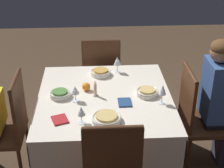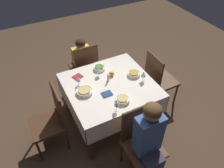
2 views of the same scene
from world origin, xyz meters
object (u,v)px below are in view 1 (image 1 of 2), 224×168
object	(u,v)px
wine_glass_west	(117,61)
orange_fruit	(86,87)
chair_north	(199,116)
person_adult_denim	(219,98)
candle_centerpiece	(95,90)
napkin_red_folded	(60,120)
napkin_spare_side	(125,102)
wine_glass_east	(81,112)
wine_glass_north	(163,90)
chair_south	(7,125)
bowl_west	(101,72)
chair_west	(101,74)
bowl_east	(106,118)
bowl_north	(147,92)
wine_glass_south	(75,91)
dining_table	(105,106)
bowl_south	(60,94)

from	to	relation	value
wine_glass_west	orange_fruit	size ratio (longest dim) A/B	2.18
chair_north	person_adult_denim	world-z (taller)	person_adult_denim
candle_centerpiece	napkin_red_folded	distance (m)	0.45
napkin_spare_side	wine_glass_east	bearing A→B (deg)	-52.99
wine_glass_north	napkin_spare_side	size ratio (longest dim) A/B	1.23
wine_glass_west	candle_centerpiece	bearing A→B (deg)	-26.30
wine_glass_east	wine_glass_west	bearing A→B (deg)	158.70
person_adult_denim	candle_centerpiece	world-z (taller)	person_adult_denim
chair_north	chair_south	world-z (taller)	same
chair_north	bowl_west	xyz separation A→B (m)	(-0.41, -0.86, 0.25)
orange_fruit	chair_north	bearing A→B (deg)	83.40
person_adult_denim	wine_glass_west	distance (m)	0.99
chair_west	napkin_spare_side	xyz separation A→B (m)	(1.00, 0.17, 0.23)
chair_north	bowl_east	bearing A→B (deg)	113.71
bowl_north	wine_glass_north	bearing A→B (deg)	35.15
chair_south	orange_fruit	xyz separation A→B (m)	(-0.16, 0.68, 0.26)
chair_west	candle_centerpiece	distance (m)	0.91
wine_glass_west	chair_north	bearing A→B (deg)	56.53
chair_south	candle_centerpiece	xyz separation A→B (m)	(-0.07, 0.76, 0.28)
napkin_red_folded	chair_south	bearing A→B (deg)	-120.47
person_adult_denim	napkin_red_folded	size ratio (longest dim) A/B	7.92
wine_glass_south	bowl_east	size ratio (longest dim) A/B	0.61
chair_west	napkin_red_folded	bearing A→B (deg)	74.10
dining_table	wine_glass_north	world-z (taller)	wine_glass_north
wine_glass_south	napkin_spare_side	xyz separation A→B (m)	(0.06, 0.40, -0.09)
chair_south	wine_glass_west	xyz separation A→B (m)	(-0.51, 0.98, 0.34)
dining_table	wine_glass_east	xyz separation A→B (m)	(0.38, -0.19, 0.19)
wine_glass_south	chair_north	bearing A→B (deg)	92.92
chair_north	bowl_south	xyz separation A→B (m)	(-0.02, -1.21, 0.25)
chair_north	chair_west	world-z (taller)	same
chair_north	person_adult_denim	size ratio (longest dim) A/B	0.78
wine_glass_north	wine_glass_south	distance (m)	0.71
orange_fruit	dining_table	bearing A→B (deg)	55.00
bowl_north	wine_glass_north	xyz separation A→B (m)	(0.14, 0.10, 0.09)
wine_glass_north	wine_glass_west	bearing A→B (deg)	-151.73
wine_glass_north	wine_glass_east	xyz separation A→B (m)	(0.24, -0.65, -0.02)
wine_glass_south	bowl_north	bearing A→B (deg)	95.65
chair_north	wine_glass_east	bearing A→B (deg)	110.18
chair_west	wine_glass_west	xyz separation A→B (m)	(0.42, 0.15, 0.34)
chair_north	bowl_north	world-z (taller)	chair_north
bowl_east	napkin_spare_side	distance (m)	0.30
napkin_red_folded	napkin_spare_side	distance (m)	0.56
wine_glass_south	candle_centerpiece	world-z (taller)	candle_centerpiece
wine_glass_east	wine_glass_north	bearing A→B (deg)	110.43
wine_glass_north	bowl_west	bearing A→B (deg)	-138.38
chair_west	candle_centerpiece	size ratio (longest dim) A/B	6.94
wine_glass_south	bowl_west	distance (m)	0.52
bowl_west	candle_centerpiece	distance (m)	0.39
napkin_spare_side	chair_west	bearing A→B (deg)	-170.52
chair_south	wine_glass_west	bearing A→B (deg)	117.55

